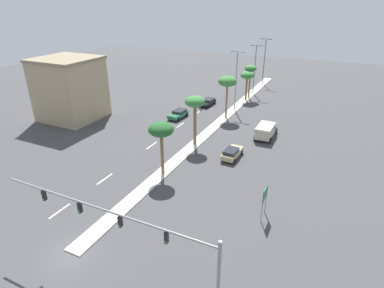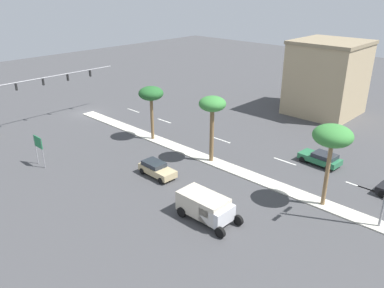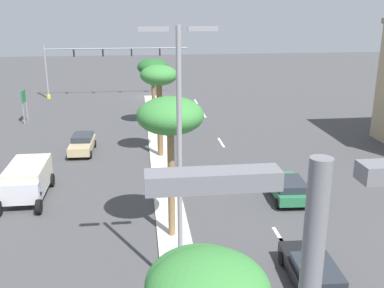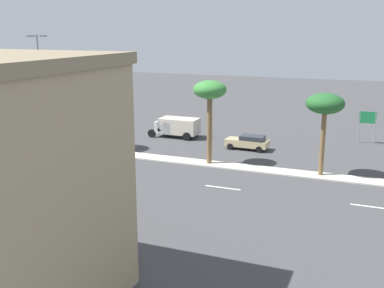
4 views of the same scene
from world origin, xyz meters
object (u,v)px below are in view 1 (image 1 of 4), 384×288
object	(u,v)px
palm_tree_near	(227,82)
commercial_building	(70,89)
palm_tree_outboard	(251,70)
street_lamp_near	(255,66)
traffic_signal_gantry	(147,244)
box_truck	(266,130)
palm_tree_front	(247,76)
street_lamp_leading	(236,76)
street_lamp_trailing	(265,58)
palm_tree_inboard	(161,131)
sedan_black_trailing	(208,102)
directional_road_sign	(265,196)
sedan_tan_outboard	(232,153)
palm_tree_mid	(195,104)
sedan_green_leading	(178,114)

from	to	relation	value
palm_tree_near	commercial_building	bearing A→B (deg)	-153.89
palm_tree_outboard	street_lamp_near	bearing A→B (deg)	93.09
traffic_signal_gantry	box_truck	bearing A→B (deg)	88.74
palm_tree_front	street_lamp_leading	world-z (taller)	street_lamp_leading
palm_tree_outboard	street_lamp_trailing	bearing A→B (deg)	92.27
palm_tree_inboard	sedan_black_trailing	distance (m)	29.24
street_lamp_leading	box_truck	distance (m)	15.09
directional_road_sign	sedan_tan_outboard	distance (m)	13.13
palm_tree_outboard	street_lamp_near	distance (m)	4.26
palm_tree_inboard	sedan_tan_outboard	distance (m)	11.34
palm_tree_mid	box_truck	bearing A→B (deg)	38.88
commercial_building	palm_tree_front	size ratio (longest dim) A/B	1.79
palm_tree_inboard	palm_tree_outboard	xyz separation A→B (m)	(0.20, 36.81, 0.35)
palm_tree_near	palm_tree_outboard	bearing A→B (deg)	88.95
directional_road_sign	box_truck	size ratio (longest dim) A/B	0.63
traffic_signal_gantry	palm_tree_mid	world-z (taller)	palm_tree_mid
palm_tree_mid	street_lamp_trailing	xyz separation A→B (m)	(-0.23, 41.40, 0.07)
street_lamp_leading	box_truck	size ratio (longest dim) A/B	2.05
street_lamp_near	sedan_green_leading	distance (m)	24.11
palm_tree_near	palm_tree_outboard	distance (m)	13.82
commercial_building	palm_tree_near	size ratio (longest dim) A/B	1.44
commercial_building	sedan_tan_outboard	distance (m)	31.99
street_lamp_leading	street_lamp_near	bearing A→B (deg)	89.90
palm_tree_mid	traffic_signal_gantry	bearing A→B (deg)	-72.03
box_truck	street_lamp_trailing	bearing A→B (deg)	105.01
palm_tree_mid	sedan_green_leading	size ratio (longest dim) A/B	1.63
palm_tree_near	box_truck	bearing A→B (deg)	-34.50
palm_tree_inboard	palm_tree_mid	bearing A→B (deg)	90.85
street_lamp_trailing	sedan_tan_outboard	distance (m)	44.13
traffic_signal_gantry	sedan_green_leading	distance (m)	38.26
palm_tree_front	street_lamp_near	size ratio (longest dim) A/B	0.57
traffic_signal_gantry	palm_tree_near	xyz separation A→B (m)	(-8.13, 38.63, 1.88)
sedan_green_leading	palm_tree_mid	bearing A→B (deg)	-50.23
directional_road_sign	sedan_green_leading	world-z (taller)	directional_road_sign
commercial_building	sedan_black_trailing	size ratio (longest dim) A/B	2.32
street_lamp_trailing	box_truck	bearing A→B (deg)	-74.99
traffic_signal_gantry	sedan_black_trailing	world-z (taller)	traffic_signal_gantry
street_lamp_leading	street_lamp_trailing	bearing A→B (deg)	90.78
sedan_black_trailing	directional_road_sign	bearing A→B (deg)	-58.15
street_lamp_near	sedan_black_trailing	xyz separation A→B (m)	(-5.89, -12.90, -5.61)
traffic_signal_gantry	directional_road_sign	distance (m)	13.88
sedan_green_leading	sedan_black_trailing	size ratio (longest dim) A/B	0.97
commercial_building	palm_tree_outboard	size ratio (longest dim) A/B	1.53
directional_road_sign	palm_tree_front	xyz separation A→B (m)	(-13.40, 38.06, 2.74)
commercial_building	sedan_green_leading	world-z (taller)	commercial_building
palm_tree_near	street_lamp_leading	world-z (taller)	street_lamp_leading
traffic_signal_gantry	sedan_black_trailing	size ratio (longest dim) A/B	4.05
palm_tree_mid	sedan_black_trailing	xyz separation A→B (m)	(-5.78, 18.45, -5.70)
street_lamp_trailing	sedan_tan_outboard	bearing A→B (deg)	-81.15
sedan_black_trailing	sedan_green_leading	bearing A→B (deg)	-101.67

